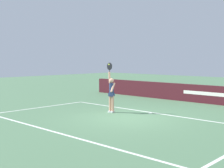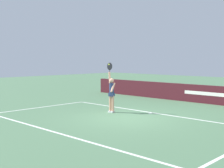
% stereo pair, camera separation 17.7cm
% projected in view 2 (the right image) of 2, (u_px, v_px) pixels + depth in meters
% --- Properties ---
extents(ground_plane, '(60.00, 60.00, 0.00)m').
position_uv_depth(ground_plane, '(129.00, 118.00, 12.73)').
color(ground_plane, '#4F7753').
extents(court_lines, '(10.17, 5.40, 0.00)m').
position_uv_depth(court_lines, '(113.00, 121.00, 12.04)').
color(court_lines, white).
rests_on(court_lines, ground).
extents(back_wall, '(15.91, 0.28, 1.00)m').
position_uv_depth(back_wall, '(200.00, 94.00, 17.04)').
color(back_wall, '#41141C').
rests_on(back_wall, ground).
extents(tennis_player, '(0.45, 0.37, 2.30)m').
position_uv_depth(tennis_player, '(111.00, 92.00, 13.95)').
color(tennis_player, tan).
rests_on(tennis_player, ground).
extents(tennis_ball, '(0.06, 0.06, 0.06)m').
position_uv_depth(tennis_ball, '(109.00, 64.00, 13.69)').
color(tennis_ball, '#CAE537').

